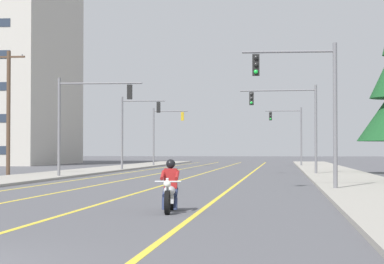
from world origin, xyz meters
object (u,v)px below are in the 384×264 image
traffic_signal_near_right (309,95)px  traffic_signal_mid_left (134,123)px  traffic_signal_far_right (291,128)px  traffic_signal_mid_right (293,115)px  utility_pole_left_near (8,110)px  motorcycle_with_rider (170,191)px  traffic_signal_near_left (83,111)px  traffic_signal_far_left (163,128)px

traffic_signal_near_right → traffic_signal_mid_left: (-13.38, 29.46, -0.02)m
traffic_signal_mid_left → traffic_signal_far_right: bearing=52.2°
traffic_signal_mid_right → utility_pole_left_near: size_ratio=0.75×
traffic_signal_near_right → traffic_signal_far_right: 46.51m
traffic_signal_near_right → traffic_signal_mid_right: size_ratio=1.00×
traffic_signal_mid_left → traffic_signal_far_right: (13.23, 17.05, 0.01)m
motorcycle_with_rider → traffic_signal_mid_right: size_ratio=0.35×
traffic_signal_far_right → utility_pole_left_near: utility_pole_left_near is taller
traffic_signal_near_left → utility_pole_left_near: size_ratio=0.75×
motorcycle_with_rider → traffic_signal_far_right: bearing=86.0°
traffic_signal_far_right → traffic_signal_far_left: bearing=-177.8°
traffic_signal_mid_left → traffic_signal_near_left: bearing=-89.7°
traffic_signal_near_left → traffic_signal_far_left: 32.75m
traffic_signal_near_right → traffic_signal_near_left: 18.77m
motorcycle_with_rider → traffic_signal_near_right: size_ratio=0.35×
traffic_signal_near_left → traffic_signal_far_right: 35.76m
traffic_signal_mid_left → utility_pole_left_near: bearing=-111.3°
traffic_signal_far_right → utility_pole_left_near: bearing=-121.0°
traffic_signal_near_left → traffic_signal_near_right: bearing=-44.9°
traffic_signal_far_right → motorcycle_with_rider: bearing=-94.0°
traffic_signal_mid_right → traffic_signal_far_left: same height
utility_pole_left_near → traffic_signal_far_left: bearing=80.2°
traffic_signal_near_right → traffic_signal_far_left: bearing=106.5°
traffic_signal_mid_left → traffic_signal_near_right: bearing=-65.6°
traffic_signal_near_left → utility_pole_left_near: 5.98m
traffic_signal_near_right → traffic_signal_mid_left: same height
traffic_signal_near_right → traffic_signal_far_left: 47.97m
traffic_signal_near_right → utility_pole_left_near: 24.33m
motorcycle_with_rider → utility_pole_left_near: size_ratio=0.27×
traffic_signal_near_left → traffic_signal_mid_right: 14.62m
utility_pole_left_near → traffic_signal_near_left: bearing=-20.2°
traffic_signal_near_right → traffic_signal_far_left: size_ratio=1.00×
traffic_signal_near_right → traffic_signal_mid_left: size_ratio=1.00×
traffic_signal_mid_right → traffic_signal_far_left: size_ratio=1.00×
motorcycle_with_rider → traffic_signal_mid_right: traffic_signal_mid_right is taller
motorcycle_with_rider → traffic_signal_far_right: 57.67m
traffic_signal_near_left → traffic_signal_far_left: bearing=90.5°
traffic_signal_mid_left → traffic_signal_far_left: (-0.22, 16.54, 0.00)m
traffic_signal_far_left → motorcycle_with_rider: bearing=-80.6°
traffic_signal_far_left → utility_pole_left_near: 31.14m
motorcycle_with_rider → utility_pole_left_near: utility_pole_left_near is taller
motorcycle_with_rider → traffic_signal_mid_right: bearing=82.8°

